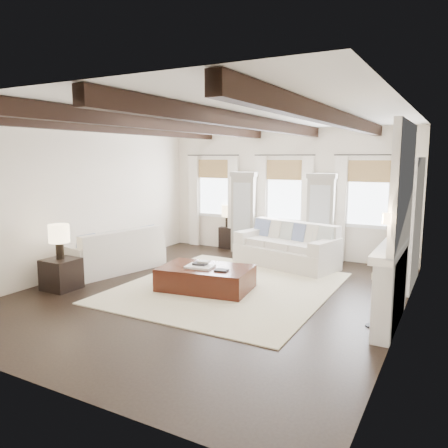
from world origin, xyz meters
The scene contains 16 objects.
ground centered at (0.00, 0.00, 0.00)m, with size 7.50×7.50×0.00m, color black.
room_shell centered at (0.75, 0.90, 1.89)m, with size 6.54×7.54×3.22m.
area_rug centered at (0.10, 0.47, 0.01)m, with size 3.79×4.26×0.02m, color beige.
sofa_back centered at (0.49, 2.68, 0.41)m, with size 2.52×1.59×1.00m.
sofa_left centered at (-2.68, 0.41, 0.37)m, with size 1.45×2.35×0.94m.
ottoman centered at (-0.21, 0.16, 0.22)m, with size 1.69×1.06×0.44m, color black.
tray centered at (-0.28, 0.07, 0.46)m, with size 0.50×0.38×0.04m, color white.
book_lower centered at (-0.31, 0.13, 0.50)m, with size 0.26×0.20×0.04m, color #262628.
book_upper centered at (-0.26, 0.18, 0.54)m, with size 0.22×0.17×0.03m, color beige.
book_loose centered at (0.20, 0.04, 0.46)m, with size 0.24×0.18×0.03m, color #262628.
side_table_front centered at (-2.65, -1.13, 0.29)m, with size 0.59×0.59×0.59m, color black.
lamp_front centered at (-2.65, -1.13, 1.04)m, with size 0.39×0.39×0.66m.
side_table_back centered at (-1.66, 3.77, 0.29)m, with size 0.39×0.39×0.59m, color black.
lamp_back centered at (-1.66, 3.77, 1.00)m, with size 0.35×0.35×0.61m.
candlestick_near centered at (2.90, -0.22, 0.34)m, with size 0.17×0.17×0.82m.
candlestick_far centered at (2.90, 0.17, 0.30)m, with size 0.15×0.15×0.73m.
Camera 1 is at (3.95, -6.72, 2.51)m, focal length 35.00 mm.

